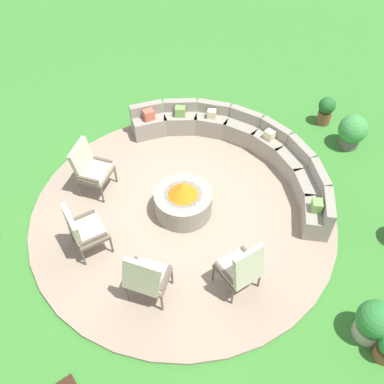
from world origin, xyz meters
The scene contains 11 objects.
ground_plane centered at (0.00, 0.00, 0.00)m, with size 24.00×24.00×0.00m, color #387A2D.
patio_circle centered at (0.00, 0.00, 0.03)m, with size 5.63×5.63×0.06m, color gray.
fire_pit centered at (0.00, 0.00, 0.35)m, with size 1.05×1.05×0.75m.
curved_stone_bench centered at (-0.48, 1.83, 0.34)m, with size 4.67×2.33×0.68m.
lounge_chair_front_left centered at (-1.50, -1.05, 0.61)m, with size 0.78×0.82×1.07m.
lounge_chair_front_right centered at (-0.28, -1.81, 0.61)m, with size 0.67×0.60×1.08m.
lounge_chair_back_left centered at (1.11, -1.46, 0.63)m, with size 0.80×0.81×1.13m.
lounge_chair_back_right centered at (1.82, -0.21, 0.62)m, with size 0.61×0.59×1.09m.
potted_plant_0 centered at (3.52, 0.85, 0.40)m, with size 0.55×0.55×0.75m.
potted_plant_3 centered at (0.56, 3.99, 0.41)m, with size 0.61×0.61×0.76m.
potted_plant_5 centered at (-0.30, 4.16, 0.37)m, with size 0.37×0.37×0.67m.
Camera 1 is at (4.13, -2.83, 6.05)m, focal length 39.18 mm.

